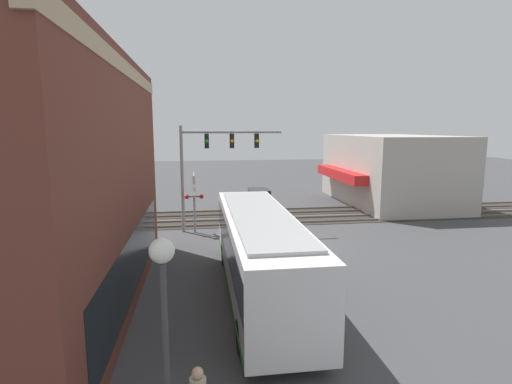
# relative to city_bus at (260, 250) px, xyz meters

# --- Properties ---
(ground_plane) EXTENTS (120.00, 120.00, 0.00)m
(ground_plane) POSITION_rel_city_bus_xyz_m (6.05, -2.80, -1.82)
(ground_plane) COLOR #424244
(shop_building) EXTENTS (13.38, 9.03, 5.89)m
(shop_building) POSITION_rel_city_bus_xyz_m (17.87, -14.17, 1.12)
(shop_building) COLOR #B2ADA3
(shop_building) RESTS_ON ground
(city_bus) EXTENTS (11.76, 2.59, 3.30)m
(city_bus) POSITION_rel_city_bus_xyz_m (0.00, 0.00, 0.00)
(city_bus) COLOR white
(city_bus) RESTS_ON ground
(traffic_signal_gantry) EXTENTS (0.42, 6.36, 6.67)m
(traffic_signal_gantry) POSITION_rel_city_bus_xyz_m (10.21, 1.46, 3.08)
(traffic_signal_gantry) COLOR gray
(traffic_signal_gantry) RESTS_ON ground
(crossing_signal) EXTENTS (1.41, 1.18, 3.81)m
(crossing_signal) POSITION_rel_city_bus_xyz_m (9.91, 2.62, 0.47)
(crossing_signal) COLOR gray
(crossing_signal) RESTS_ON ground
(streetlamp) EXTENTS (0.44, 0.44, 4.71)m
(streetlamp) POSITION_rel_city_bus_xyz_m (-8.21, 2.93, 0.99)
(streetlamp) COLOR #38383A
(streetlamp) RESTS_ON ground
(rail_track_near) EXTENTS (2.60, 60.00, 0.15)m
(rail_track_near) POSITION_rel_city_bus_xyz_m (12.05, -2.80, -1.80)
(rail_track_near) COLOR #332D28
(rail_track_near) RESTS_ON ground
(rail_track_far) EXTENTS (2.60, 60.00, 0.15)m
(rail_track_far) POSITION_rel_city_bus_xyz_m (15.25, -2.80, -1.80)
(rail_track_far) COLOR #332D28
(rail_track_far) RESTS_ON ground
(parked_car_red) EXTENTS (4.21, 1.82, 1.52)m
(parked_car_red) POSITION_rel_city_bus_xyz_m (17.54, -2.60, -1.13)
(parked_car_red) COLOR #B21E19
(parked_car_red) RESTS_ON ground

